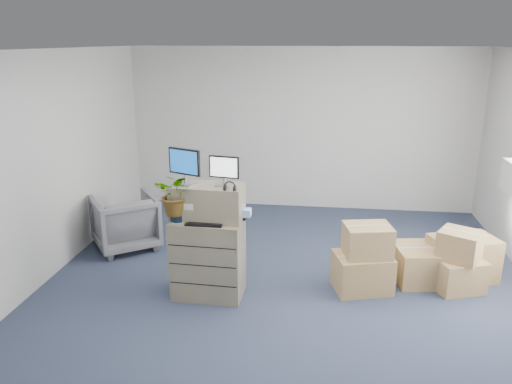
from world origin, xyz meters
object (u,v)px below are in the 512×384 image
filing_cabinet_lower (208,258)px  potted_plant (177,199)px  office_chair (125,219)px  monitor_left (184,164)px  keyboard (205,224)px  water_bottle (215,210)px  monitor_right (224,169)px

filing_cabinet_lower → potted_plant: bearing=-160.9°
potted_plant → office_chair: bearing=132.0°
office_chair → filing_cabinet_lower: bearing=104.5°
monitor_left → potted_plant: bearing=-92.6°
office_chair → keyboard: bearing=101.6°
monitor_left → office_chair: 2.06m
monitor_left → keyboard: bearing=-13.0°
office_chair → water_bottle: bearing=107.8°
filing_cabinet_lower → monitor_left: (-0.25, 0.04, 1.10)m
office_chair → monitor_right: bearing=108.8°
monitor_left → office_chair: size_ratio=0.48×
water_bottle → office_chair: (-1.58, 1.14, -0.62)m
water_bottle → filing_cabinet_lower: bearing=-135.4°
monitor_left → monitor_right: monitor_left is taller
water_bottle → office_chair: size_ratio=0.24×
filing_cabinet_lower → office_chair: size_ratio=1.09×
monitor_left → keyboard: size_ratio=0.98×
water_bottle → potted_plant: bearing=-156.3°
office_chair → potted_plant: bearing=95.7°
filing_cabinet_lower → water_bottle: water_bottle is taller
filing_cabinet_lower → office_chair: bearing=143.1°
monitor_right → office_chair: bearing=154.2°
filing_cabinet_lower → keyboard: bearing=-85.8°
filing_cabinet_lower → monitor_left: size_ratio=2.30×
filing_cabinet_lower → monitor_left: bearing=172.2°
monitor_left → filing_cabinet_lower: bearing=12.6°
monitor_left → potted_plant: 0.40m
potted_plant → office_chair: potted_plant is taller
keyboard → office_chair: 2.09m
monitor_left → potted_plant: monitor_left is taller
water_bottle → potted_plant: potted_plant is taller
keyboard → potted_plant: size_ratio=0.76×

